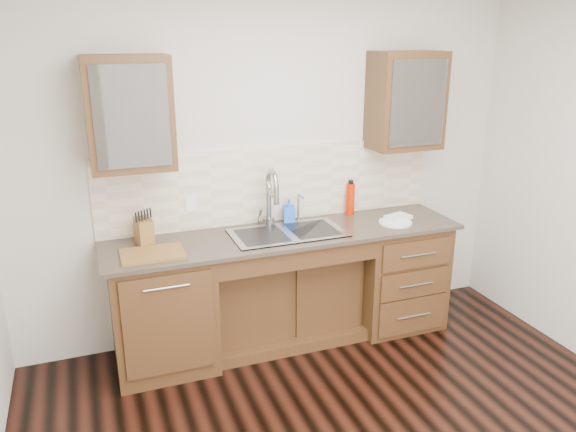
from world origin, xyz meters
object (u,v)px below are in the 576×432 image
object	(u,v)px
knife_block	(144,231)
cutting_board	(153,254)
water_bottle	(350,199)
soap_bottle	(289,210)
plate	(395,222)

from	to	relation	value
knife_block	cutting_board	size ratio (longest dim) A/B	0.44
water_bottle	cutting_board	xyz separation A→B (m)	(-1.64, -0.35, -0.12)
soap_bottle	plate	bearing A→B (deg)	-9.05
soap_bottle	plate	xyz separation A→B (m)	(0.77, -0.32, -0.09)
knife_block	cutting_board	xyz separation A→B (m)	(0.02, -0.24, -0.08)
water_bottle	plate	distance (m)	0.43
plate	cutting_board	distance (m)	1.87
soap_bottle	water_bottle	distance (m)	0.54
plate	cutting_board	xyz separation A→B (m)	(-1.87, -0.01, 0.00)
cutting_board	water_bottle	bearing A→B (deg)	11.96
water_bottle	cutting_board	distance (m)	1.68
soap_bottle	plate	size ratio (longest dim) A/B	0.73
water_bottle	cutting_board	bearing A→B (deg)	-168.04
water_bottle	knife_block	bearing A→B (deg)	-176.14
soap_bottle	plate	distance (m)	0.84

